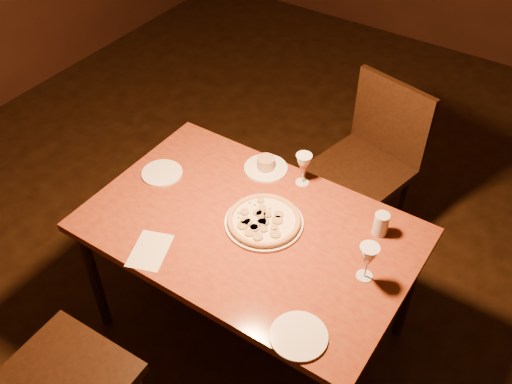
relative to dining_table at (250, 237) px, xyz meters
The scene contains 12 objects.
floor 0.75m from the dining_table, 27.41° to the right, with size 7.00×7.00×0.00m, color black.
dining_table is the anchor object (origin of this frame).
chair_far 0.96m from the dining_table, 81.02° to the left, with size 0.55×0.55×0.95m.
pizza_plate 0.11m from the dining_table, 49.98° to the left, with size 0.34×0.34×0.04m.
ramekin_saucer 0.39m from the dining_table, 112.69° to the left, with size 0.21×0.21×0.07m.
wine_glass_far 0.39m from the dining_table, 82.99° to the left, with size 0.07×0.07×0.16m, color #A65145, non-canonical shape.
wine_glass_right 0.54m from the dining_table, ahead, with size 0.08×0.08×0.17m, color #A65145, non-canonical shape.
water_tumbler 0.56m from the dining_table, 29.84° to the left, with size 0.06×0.06×0.10m, color #B5BEC6.
side_plate_left 0.54m from the dining_table, behind, with size 0.19×0.19×0.01m, color silver.
side_plate_near 0.57m from the dining_table, 38.21° to the right, with size 0.21×0.21×0.01m, color silver.
menu_card 0.43m from the dining_table, 127.87° to the right, with size 0.14×0.20×0.00m, color beige.
pendant_light 1.00m from the dining_table, 90.00° to the left, with size 0.12×0.12×0.12m, color #ED8B42.
Camera 1 is at (0.65, -1.22, 2.49)m, focal length 40.00 mm.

